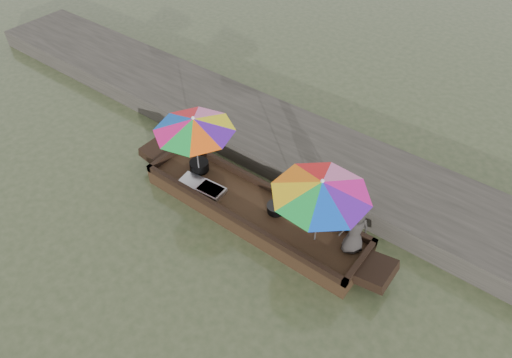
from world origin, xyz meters
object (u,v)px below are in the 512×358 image
Objects in this scene: cooking_pot at (199,166)px; umbrella_stern at (318,211)px; tray_crayfish at (211,190)px; umbrella_bow at (196,148)px; vendor at (355,230)px; tray_scallop at (193,182)px; boat_hull at (253,211)px; supply_bag at (287,205)px; charcoal_grill at (276,209)px.

cooking_pot is 0.23× the size of umbrella_stern.
tray_crayfish is 0.35× the size of umbrella_bow.
tray_scallop is at bearing -37.22° from vendor.
umbrella_bow is at bearing 156.39° from tray_crayfish.
cooking_pot is 3.13m from umbrella_stern.
umbrella_bow is at bearing 180.00° from boat_hull.
charcoal_grill is at bearing -132.79° from supply_bag.
supply_bag is (2.21, 0.17, 0.02)m from cooking_pot.
cooking_pot is at bearing -175.70° from supply_bag.
umbrella_stern reaches higher than boat_hull.
umbrella_bow is (-3.59, -0.21, 0.23)m from vendor.
supply_bag is at bearing 160.58° from umbrella_stern.
charcoal_grill is at bearing 4.04° from umbrella_bow.
umbrella_bow reaches higher than vendor.
tray_scallop is at bearing -177.04° from tray_crayfish.
vendor is 0.72m from umbrella_stern.
tray_crayfish is at bearing -166.20° from boat_hull.
vendor is at bearing 8.25° from tray_crayfish.
charcoal_grill reaches higher than boat_hull.
boat_hull is 2.25m from vendor.
tray_crayfish is at bearing -23.61° from umbrella_bow.
umbrella_stern is at bearing -19.42° from supply_bag.
cooking_pot is at bearing 131.89° from umbrella_bow.
charcoal_grill is 0.21× the size of umbrella_bow.
supply_bag reaches higher than tray_crayfish.
tray_scallop is 0.32× the size of umbrella_stern.
cooking_pot is 0.75m from tray_crayfish.
tray_scallop is at bearing -174.93° from umbrella_stern.
boat_hull is 0.55m from charcoal_grill.
tray_crayfish is (0.65, -0.37, -0.07)m from cooking_pot.
vendor reaches higher than charcoal_grill.
boat_hull is 11.81× the size of cooking_pot.
boat_hull is at bearing 13.80° from tray_crayfish.
boat_hull is at bearing -39.04° from vendor.
cooking_pot is at bearing 114.87° from tray_scallop.
vendor is at bearing 18.13° from umbrella_stern.
tray_scallop is at bearing -169.73° from boat_hull.
boat_hull is at bearing -154.10° from supply_bag.
supply_bag is at bearing 8.18° from umbrella_bow.
umbrella_bow is (-1.94, -0.14, 0.69)m from charcoal_grill.
charcoal_grill reaches higher than tray_crayfish.
boat_hull is 1.45m from tray_scallop.
tray_crayfish is at bearing -161.18° from supply_bag.
tray_crayfish is (-0.94, -0.23, 0.22)m from boat_hull.
tray_crayfish is 1.67× the size of charcoal_grill.
umbrella_bow is (0.12, -0.13, 0.66)m from cooking_pot.
umbrella_stern is (2.94, 0.00, 0.00)m from umbrella_bow.
tray_crayfish is at bearing -174.52° from umbrella_stern.
umbrella_bow and umbrella_stern have the same top height.
umbrella_stern is at bearing -7.77° from charcoal_grill.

